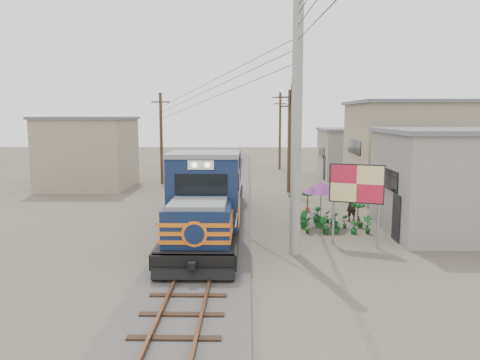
{
  "coord_description": "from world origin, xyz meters",
  "views": [
    {
      "loc": [
        1.71,
        -17.97,
        5.29
      ],
      "look_at": [
        1.31,
        4.33,
        2.2
      ],
      "focal_mm": 35.0,
      "sensor_mm": 36.0,
      "label": 1
    }
  ],
  "objects_px": {
    "locomotive": "(211,194)",
    "billboard": "(357,186)",
    "vendor": "(351,205)",
    "market_umbrella": "(321,187)"
  },
  "relations": [
    {
      "from": "locomotive",
      "to": "vendor",
      "type": "distance_m",
      "value": 7.18
    },
    {
      "from": "billboard",
      "to": "market_umbrella",
      "type": "bearing_deg",
      "value": 124.72
    },
    {
      "from": "locomotive",
      "to": "billboard",
      "type": "height_order",
      "value": "locomotive"
    },
    {
      "from": "market_umbrella",
      "to": "billboard",
      "type": "bearing_deg",
      "value": -75.44
    },
    {
      "from": "billboard",
      "to": "vendor",
      "type": "bearing_deg",
      "value": 99.73
    },
    {
      "from": "market_umbrella",
      "to": "vendor",
      "type": "xyz_separation_m",
      "value": [
        1.73,
        1.17,
        -1.06
      ]
    },
    {
      "from": "locomotive",
      "to": "billboard",
      "type": "distance_m",
      "value": 6.72
    },
    {
      "from": "billboard",
      "to": "market_umbrella",
      "type": "relative_size",
      "value": 1.55
    },
    {
      "from": "billboard",
      "to": "vendor",
      "type": "distance_m",
      "value": 4.93
    },
    {
      "from": "locomotive",
      "to": "market_umbrella",
      "type": "distance_m",
      "value": 5.22
    }
  ]
}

